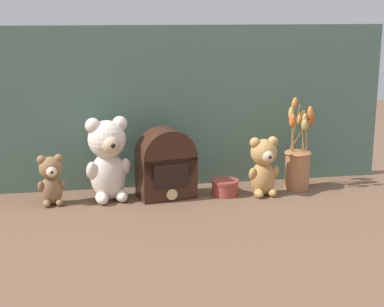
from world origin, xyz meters
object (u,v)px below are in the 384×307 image
Objects in this scene: flower_vase at (298,161)px; vintage_radio at (166,165)px; teddy_bear_medium at (264,165)px; teddy_bear_large at (108,158)px; decorative_tin_tall at (225,187)px; teddy_bear_small at (51,179)px.

flower_vase is 0.48m from vintage_radio.
vintage_radio reaches higher than teddy_bear_medium.
teddy_bear_large is at bearing 175.85° from teddy_bear_medium.
flower_vase is 3.42× the size of decorative_tin_tall.
teddy_bear_small is 0.71× the size of vintage_radio.
teddy_bear_medium reaches higher than decorative_tin_tall.
teddy_bear_large is at bearing 4.29° from teddy_bear_small.
teddy_bear_medium is 1.22× the size of teddy_bear_small.
flower_vase is (0.14, 0.05, -0.01)m from teddy_bear_medium.
vintage_radio is (0.20, -0.00, -0.04)m from teddy_bear_large.
vintage_radio is (0.39, 0.01, 0.03)m from teddy_bear_small.
teddy_bear_medium is 0.63× the size of flower_vase.
teddy_bear_medium is at bearing -6.45° from vintage_radio.
teddy_bear_large is at bearing -178.92° from flower_vase.
teddy_bear_medium is 0.34m from vintage_radio.
teddy_bear_small is at bearing -178.22° from flower_vase.
teddy_bear_large reaches higher than decorative_tin_tall.
teddy_bear_medium is (0.54, -0.04, -0.04)m from teddy_bear_large.
teddy_bear_large is 1.38× the size of teddy_bear_medium.
teddy_bear_small is 0.60m from decorative_tin_tall.
teddy_bear_large reaches higher than teddy_bear_small.
teddy_bear_large is 0.20m from vintage_radio.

